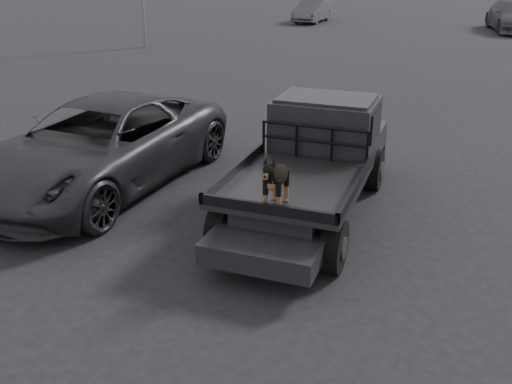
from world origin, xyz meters
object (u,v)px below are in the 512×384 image
at_px(flatbed_ute, 309,189).
at_px(dog, 276,180).
at_px(distant_car_a, 312,11).
at_px(parked_suv, 101,145).

height_order(flatbed_ute, dog, dog).
distance_m(dog, distant_car_a, 30.75).
relative_size(flatbed_ute, distant_car_a, 1.31).
distance_m(flatbed_ute, distant_car_a, 28.97).
xyz_separation_m(flatbed_ute, parked_suv, (-3.97, -0.12, 0.34)).
xyz_separation_m(flatbed_ute, dog, (0.03, -1.83, 0.83)).
bearing_deg(distant_car_a, parked_suv, -80.41).
bearing_deg(distant_car_a, flatbed_ute, -72.58).
bearing_deg(parked_suv, flatbed_ute, 5.25).
distance_m(flatbed_ute, dog, 2.01).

